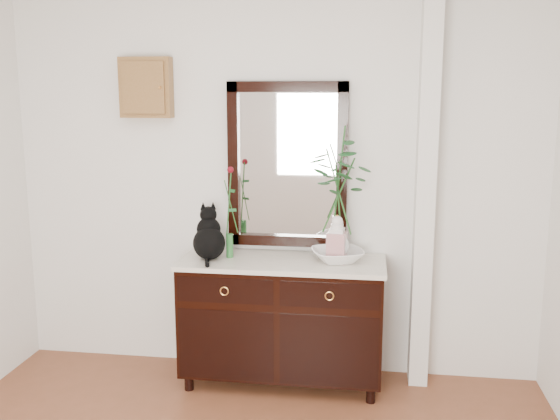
% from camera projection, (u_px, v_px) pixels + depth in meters
% --- Properties ---
extents(wall_back, '(3.60, 0.04, 2.70)m').
position_uv_depth(wall_back, '(273.00, 178.00, 4.20)').
color(wall_back, silver).
rests_on(wall_back, ground).
extents(pilaster, '(0.12, 0.20, 2.70)m').
position_uv_depth(pilaster, '(425.00, 183.00, 3.98)').
color(pilaster, silver).
rests_on(pilaster, ground).
extents(sideboard, '(1.33, 0.52, 0.82)m').
position_uv_depth(sideboard, '(282.00, 315.00, 4.10)').
color(sideboard, black).
rests_on(sideboard, ground).
extents(wall_mirror, '(0.80, 0.06, 1.10)m').
position_uv_depth(wall_mirror, '(287.00, 165.00, 4.15)').
color(wall_mirror, black).
rests_on(wall_mirror, wall_back).
extents(key_cabinet, '(0.35, 0.10, 0.40)m').
position_uv_depth(key_cabinet, '(146.00, 88.00, 4.17)').
color(key_cabinet, brown).
rests_on(key_cabinet, wall_back).
extents(cat, '(0.31, 0.35, 0.34)m').
position_uv_depth(cat, '(209.00, 233.00, 4.05)').
color(cat, black).
rests_on(cat, sideboard).
extents(lotus_bowl, '(0.42, 0.42, 0.08)m').
position_uv_depth(lotus_bowl, '(337.00, 255.00, 4.00)').
color(lotus_bowl, white).
rests_on(lotus_bowl, sideboard).
extents(vase_branches, '(0.44, 0.44, 0.86)m').
position_uv_depth(vase_branches, '(339.00, 192.00, 3.92)').
color(vase_branches, silver).
rests_on(vase_branches, lotus_bowl).
extents(bud_vase_rose, '(0.08, 0.08, 0.61)m').
position_uv_depth(bud_vase_rose, '(229.00, 212.00, 4.05)').
color(bud_vase_rose, '#2B6C30').
rests_on(bud_vase_rose, sideboard).
extents(ginger_jar, '(0.13, 0.13, 0.31)m').
position_uv_depth(ginger_jar, '(337.00, 239.00, 3.95)').
color(ginger_jar, white).
rests_on(ginger_jar, sideboard).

